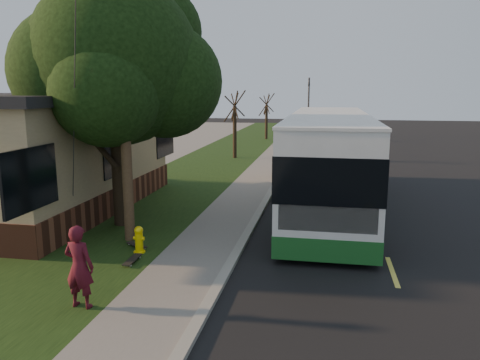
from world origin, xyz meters
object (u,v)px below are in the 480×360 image
fire_hydrant (139,240)px  skateboarder (79,267)px  bare_tree_near (235,125)px  distant_car (316,139)px  utility_pole (123,82)px  traffic_signal (309,103)px  bare_tree_far (266,117)px  skateboard_spare (137,245)px  transit_bus (328,158)px  dumpster (90,168)px  leafy_tree (118,65)px  skateboard_main (132,260)px

fire_hydrant → skateboarder: size_ratio=0.43×
bare_tree_near → distant_car: bare_tree_near is taller
utility_pole → traffic_signal: utility_pole is taller
fire_hydrant → bare_tree_far: (-0.40, 30.00, 1.57)m
fire_hydrant → skateboard_spare: fire_hydrant is taller
fire_hydrant → distant_car: (4.10, 24.51, 0.29)m
traffic_signal → transit_bus: (1.88, -27.67, -1.28)m
distant_car → dumpster: bearing=-130.0°
utility_pole → distant_car: bearing=78.4°
bare_tree_far → dumpster: size_ratio=2.98×
skateboarder → distant_car: size_ratio=0.40×
skateboard_spare → distant_car: distant_car is taller
leafy_tree → skateboarder: 7.45m
utility_pole → dumpster: utility_pole is taller
skateboarder → dumpster: size_ratio=1.27×
skateboard_main → dumpster: bearing=122.7°
utility_pole → dumpster: bearing=124.1°
bare_tree_near → skateboard_main: 18.84m
transit_bus → bare_tree_near: bearing=116.7°
traffic_signal → skateboard_spare: traffic_signal is taller
fire_hydrant → traffic_signal: (3.10, 34.00, 2.73)m
transit_bus → skateboard_spare: (-5.23, -5.93, -1.76)m
skateboard_main → leafy_tree: bearing=116.5°
dumpster → skateboard_main: bearing=-57.3°
fire_hydrant → leafy_tree: size_ratio=0.09×
skateboard_spare → skateboarder: bearing=-84.6°
bare_tree_far → skateboard_main: 30.77m
bare_tree_near → bare_tree_far: size_ratio=1.07×
skateboarder → skateboard_main: (0.00, 2.54, -0.80)m
bare_tree_near → distant_car: size_ratio=1.01×
fire_hydrant → skateboard_spare: (-0.25, 0.41, -0.31)m
bare_tree_far → traffic_signal: (3.50, 4.00, 1.16)m
bare_tree_far → skateboard_main: size_ratio=4.69×
fire_hydrant → skateboard_spare: 0.57m
skateboard_main → bare_tree_near: bearing=93.1°
traffic_signal → skateboarder: (-3.00, -37.25, -2.23)m
leafy_tree → bare_tree_far: leafy_tree is taller
utility_pole → traffic_signal: (3.81, 33.01, -1.47)m
skateboarder → skateboard_main: bearing=-85.1°
skateboard_main → dumpster: size_ratio=0.64×
distant_car → fire_hydrant: bearing=-104.4°
leafy_tree → bare_tree_far: bearing=87.5°
fire_hydrant → skateboard_spare: bearing=121.4°
fire_hydrant → skateboard_main: (0.10, -0.71, -0.30)m
distant_car → traffic_signal: bearing=91.2°
fire_hydrant → skateboarder: skateboarder is taller
transit_bus → dumpster: size_ratio=9.66×
utility_pole → leafy_tree: 1.94m
skateboard_main → dumpster: (-6.55, 10.20, 0.50)m
skateboarder → leafy_tree: bearing=-69.3°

